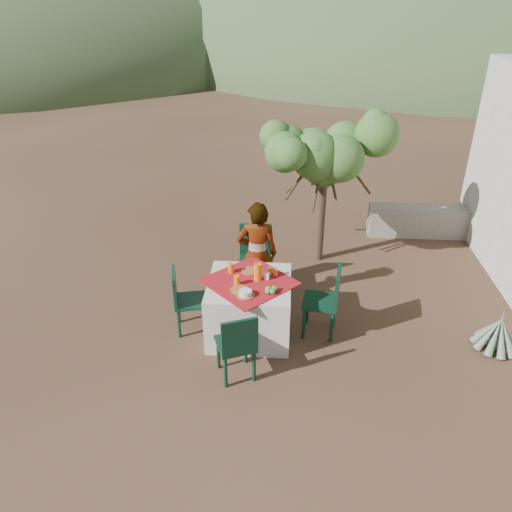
{
  "coord_description": "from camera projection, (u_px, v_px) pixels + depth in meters",
  "views": [
    {
      "loc": [
        0.84,
        -4.86,
        3.96
      ],
      "look_at": [
        0.46,
        0.75,
        0.9
      ],
      "focal_mm": 35.0,
      "sensor_mm": 36.0,
      "label": 1
    }
  ],
  "objects": [
    {
      "name": "chair_far",
      "position": [
        255.0,
        255.0,
        7.16
      ],
      "size": [
        0.47,
        0.47,
        0.99
      ],
      "rotation": [
        0.0,
        0.0,
        0.03
      ],
      "color": "black",
      "rests_on": "ground"
    },
    {
      "name": "juice_pitcher",
      "position": [
        258.0,
        272.0,
        6.11
      ],
      "size": [
        0.1,
        0.1,
        0.22
      ],
      "primitive_type": "cylinder",
      "color": "orange",
      "rests_on": "table"
    },
    {
      "name": "chair_right",
      "position": [
        327.0,
        298.0,
        6.23
      ],
      "size": [
        0.49,
        0.49,
        0.94
      ],
      "rotation": [
        0.0,
        0.0,
        4.56
      ],
      "color": "black",
      "rests_on": "ground"
    },
    {
      "name": "ground",
      "position": [
        215.0,
        347.0,
        6.2
      ],
      "size": [
        160.0,
        160.0,
        0.0
      ],
      "primitive_type": "plane",
      "color": "#362518",
      "rests_on": "ground"
    },
    {
      "name": "agave",
      "position": [
        498.0,
        334.0,
        6.1
      ],
      "size": [
        0.58,
        0.59,
        0.62
      ],
      "rotation": [
        0.0,
        0.0,
        0.28
      ],
      "color": "slate",
      "rests_on": "ground"
    },
    {
      "name": "table",
      "position": [
        249.0,
        307.0,
        6.31
      ],
      "size": [
        1.3,
        1.3,
        0.76
      ],
      "color": "silver",
      "rests_on": "ground"
    },
    {
      "name": "hill_far_center",
      "position": [
        247.0,
        28.0,
        52.02
      ],
      "size": [
        60.0,
        60.0,
        24.0
      ],
      "primitive_type": "ellipsoid",
      "color": "slate",
      "rests_on": "ground"
    },
    {
      "name": "jar_right",
      "position": [
        270.0,
        271.0,
        6.25
      ],
      "size": [
        0.06,
        0.06,
        0.09
      ],
      "primitive_type": "cylinder",
      "color": "orange",
      "rests_on": "table"
    },
    {
      "name": "chair_left",
      "position": [
        184.0,
        298.0,
        6.31
      ],
      "size": [
        0.48,
        0.48,
        0.87
      ],
      "rotation": [
        0.0,
        0.0,
        1.79
      ],
      "color": "black",
      "rests_on": "ground"
    },
    {
      "name": "plate_far",
      "position": [
        250.0,
        271.0,
        6.33
      ],
      "size": [
        0.22,
        0.22,
        0.01
      ],
      "primitive_type": "cylinder",
      "color": "brown",
      "rests_on": "table"
    },
    {
      "name": "white_bowl",
      "position": [
        245.0,
        293.0,
        5.82
      ],
      "size": [
        0.15,
        0.15,
        0.06
      ],
      "primitive_type": "cylinder",
      "color": "silver",
      "rests_on": "bowl_plate"
    },
    {
      "name": "jar_left",
      "position": [
        275.0,
        272.0,
        6.23
      ],
      "size": [
        0.06,
        0.06,
        0.1
      ],
      "primitive_type": "cylinder",
      "color": "orange",
      "rests_on": "table"
    },
    {
      "name": "bowl_plate",
      "position": [
        245.0,
        295.0,
        5.84
      ],
      "size": [
        0.21,
        0.21,
        0.01
      ],
      "primitive_type": "cylinder",
      "color": "brown",
      "rests_on": "table"
    },
    {
      "name": "glass_far",
      "position": [
        231.0,
        268.0,
        6.29
      ],
      "size": [
        0.08,
        0.08,
        0.12
      ],
      "primitive_type": "cylinder",
      "color": "orange",
      "rests_on": "table"
    },
    {
      "name": "fruit_cluster",
      "position": [
        271.0,
        290.0,
        5.88
      ],
      "size": [
        0.14,
        0.13,
        0.07
      ],
      "color": "#529D39",
      "rests_on": "table"
    },
    {
      "name": "hill_near_right",
      "position": [
        443.0,
        46.0,
        37.04
      ],
      "size": [
        48.0,
        48.0,
        20.0
      ],
      "primitive_type": "ellipsoid",
      "color": "#38542F",
      "rests_on": "ground"
    },
    {
      "name": "shrub_tree",
      "position": [
        329.0,
        159.0,
        7.47
      ],
      "size": [
        1.79,
        1.76,
        2.11
      ],
      "color": "#493924",
      "rests_on": "ground"
    },
    {
      "name": "glass_near",
      "position": [
        237.0,
        280.0,
        6.03
      ],
      "size": [
        0.07,
        0.07,
        0.12
      ],
      "primitive_type": "cylinder",
      "color": "orange",
      "rests_on": "table"
    },
    {
      "name": "napkin_holder",
      "position": [
        266.0,
        276.0,
        6.15
      ],
      "size": [
        0.07,
        0.05,
        0.09
      ],
      "primitive_type": "cube",
      "rotation": [
        0.0,
        0.0,
        -0.13
      ],
      "color": "silver",
      "rests_on": "table"
    },
    {
      "name": "hill_near_left",
      "position": [
        12.0,
        52.0,
        33.57
      ],
      "size": [
        40.0,
        40.0,
        16.0
      ],
      "primitive_type": "ellipsoid",
      "color": "#38542F",
      "rests_on": "ground"
    },
    {
      "name": "person",
      "position": [
        257.0,
        255.0,
        6.73
      ],
      "size": [
        0.59,
        0.41,
        1.52
      ],
      "primitive_type": "imported",
      "rotation": [
        0.0,
        0.0,
        3.23
      ],
      "color": "#8C6651",
      "rests_on": "ground"
    },
    {
      "name": "plate_near",
      "position": [
        240.0,
        290.0,
        5.94
      ],
      "size": [
        0.23,
        0.23,
        0.01
      ],
      "primitive_type": "cylinder",
      "color": "brown",
      "rests_on": "table"
    },
    {
      "name": "stone_wall",
      "position": [
        443.0,
        222.0,
        8.84
      ],
      "size": [
        2.6,
        0.35,
        0.55
      ],
      "primitive_type": "cube",
      "color": "gray",
      "rests_on": "ground"
    },
    {
      "name": "chair_near",
      "position": [
        237.0,
        344.0,
        5.48
      ],
      "size": [
        0.53,
        0.53,
        0.88
      ],
      "rotation": [
        0.0,
        0.0,
        3.52
      ],
      "color": "black",
      "rests_on": "ground"
    }
  ]
}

